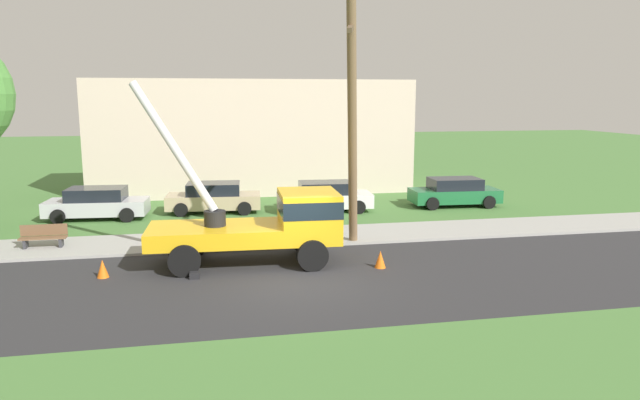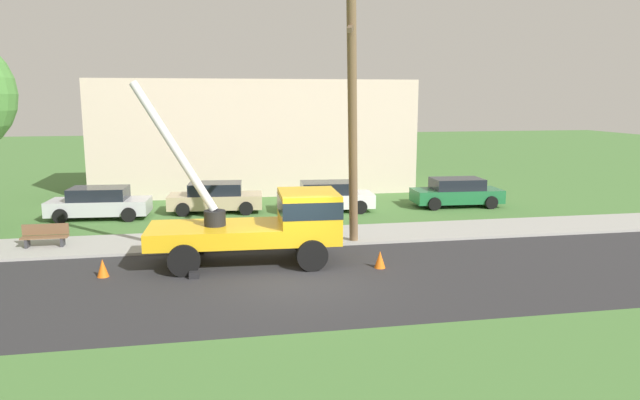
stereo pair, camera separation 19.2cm
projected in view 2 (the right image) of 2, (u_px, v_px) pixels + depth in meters
The scene contains 13 objects.
ground_plane at pixel (261, 208), 29.19m from camera, with size 120.00×120.00×0.00m, color #477538.
road_asphalt at pixel (297, 281), 17.57m from camera, with size 80.00×7.79×0.01m, color #2B2B2D.
sidewalk_strip at pixel (276, 238), 22.81m from camera, with size 80.00×3.06×0.10m, color #9E9E99.
utility_truck at pixel (270, 221), 19.43m from camera, with size 6.75×3.21×5.98m.
leaning_utility_pole at pixel (353, 123), 20.43m from camera, with size 1.15×2.83×8.82m.
traffic_cone_ahead at pixel (380, 259), 18.92m from camera, with size 0.36×0.36×0.56m, color orange.
traffic_cone_behind at pixel (103, 268), 17.97m from camera, with size 0.36×0.36×0.56m, color orange.
parked_sedan_silver at pixel (99, 203), 26.59m from camera, with size 4.52×2.24×1.42m.
parked_sedan_tan at pixel (216, 197), 28.06m from camera, with size 4.53×2.25×1.42m.
parked_sedan_white at pixel (327, 197), 28.30m from camera, with size 4.50×2.18×1.42m.
parked_sedan_green at pixel (457, 192), 29.55m from camera, with size 4.49×2.17×1.42m.
park_bench at pixel (45, 236), 21.27m from camera, with size 1.60×0.45×0.90m.
lowrise_building_backdrop at pixel (255, 135), 34.71m from camera, with size 18.00×6.00×6.40m, color beige.
Camera 2 is at (-2.46, -16.72, 5.44)m, focal length 33.00 mm.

